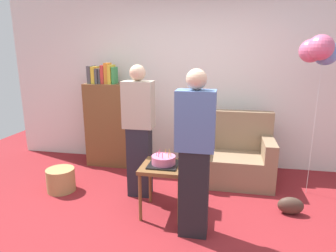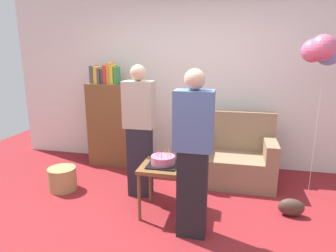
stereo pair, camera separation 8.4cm
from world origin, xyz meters
name	(u,v)px [view 1 (the left image)]	position (x,y,z in m)	size (l,w,h in m)	color
ground_plane	(163,231)	(0.00, 0.00, 0.00)	(8.00, 8.00, 0.00)	maroon
wall_back	(190,80)	(0.00, 2.05, 1.35)	(6.00, 0.10, 2.70)	silver
couch	(232,157)	(0.68, 1.42, 0.34)	(1.10, 0.70, 0.96)	#8C7054
bookshelf	(112,122)	(-1.18, 1.68, 0.69)	(0.80, 0.36, 1.61)	brown
side_table	(164,172)	(-0.07, 0.36, 0.49)	(0.48, 0.48, 0.57)	brown
birthday_cake	(164,161)	(-0.07, 0.36, 0.62)	(0.32, 0.32, 0.17)	black
person_blowing_candles	(139,131)	(-0.46, 0.74, 0.83)	(0.36, 0.22, 1.63)	#23232D
person_holding_cake	(195,155)	(0.30, 0.04, 0.83)	(0.36, 0.22, 1.63)	black
wicker_basket	(61,180)	(-1.50, 0.63, 0.15)	(0.36, 0.36, 0.30)	#A88451
handbag	(291,206)	(1.33, 0.61, 0.10)	(0.28, 0.14, 0.20)	#473328
balloon_bunch	(320,50)	(1.60, 1.20, 1.79)	(0.45, 0.41, 1.96)	silver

